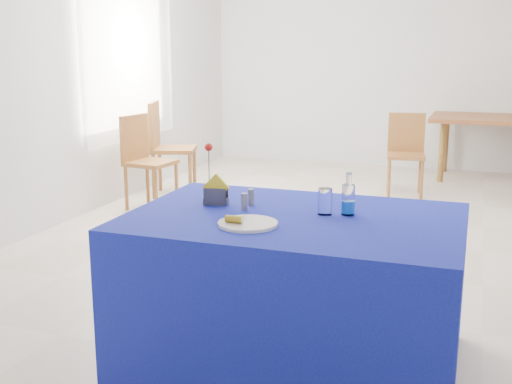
{
  "coord_description": "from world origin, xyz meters",
  "views": [
    {
      "loc": [
        1.01,
        -5.08,
        1.56
      ],
      "look_at": [
        0.08,
        -2.42,
        0.92
      ],
      "focal_mm": 45.0,
      "sensor_mm": 36.0,
      "label": 1
    }
  ],
  "objects_px": {
    "plate": "(248,224)",
    "chair_win_a": "(144,155)",
    "oak_table": "(498,123)",
    "chair_win_b": "(165,142)",
    "chair_bg_left": "(406,148)",
    "water_bottle": "(348,201)",
    "blue_table": "(293,289)"
  },
  "relations": [
    {
      "from": "plate",
      "to": "chair_win_a",
      "type": "height_order",
      "value": "chair_win_a"
    },
    {
      "from": "oak_table",
      "to": "chair_win_b",
      "type": "xyz_separation_m",
      "value": [
        -3.35,
        -2.02,
        -0.1
      ]
    },
    {
      "from": "chair_bg_left",
      "to": "chair_win_a",
      "type": "bearing_deg",
      "value": -156.58
    },
    {
      "from": "water_bottle",
      "to": "oak_table",
      "type": "distance_m",
      "value": 5.14
    },
    {
      "from": "water_bottle",
      "to": "chair_win_b",
      "type": "bearing_deg",
      "value": 129.97
    },
    {
      "from": "chair_bg_left",
      "to": "oak_table",
      "type": "bearing_deg",
      "value": 42.08
    },
    {
      "from": "plate",
      "to": "chair_win_a",
      "type": "distance_m",
      "value": 3.54
    },
    {
      "from": "blue_table",
      "to": "water_bottle",
      "type": "height_order",
      "value": "water_bottle"
    },
    {
      "from": "chair_bg_left",
      "to": "plate",
      "type": "bearing_deg",
      "value": -101.52
    },
    {
      "from": "blue_table",
      "to": "chair_win_a",
      "type": "bearing_deg",
      "value": 131.17
    },
    {
      "from": "chair_win_a",
      "to": "chair_win_b",
      "type": "distance_m",
      "value": 0.57
    },
    {
      "from": "blue_table",
      "to": "chair_bg_left",
      "type": "height_order",
      "value": "chair_bg_left"
    },
    {
      "from": "oak_table",
      "to": "chair_bg_left",
      "type": "height_order",
      "value": "chair_bg_left"
    },
    {
      "from": "blue_table",
      "to": "chair_bg_left",
      "type": "distance_m",
      "value": 4.05
    },
    {
      "from": "water_bottle",
      "to": "chair_bg_left",
      "type": "bearing_deg",
      "value": 92.11
    },
    {
      "from": "water_bottle",
      "to": "plate",
      "type": "bearing_deg",
      "value": -139.51
    },
    {
      "from": "blue_table",
      "to": "chair_win_b",
      "type": "height_order",
      "value": "chair_win_b"
    },
    {
      "from": "plate",
      "to": "water_bottle",
      "type": "relative_size",
      "value": 1.29
    },
    {
      "from": "water_bottle",
      "to": "chair_win_b",
      "type": "height_order",
      "value": "chair_win_b"
    },
    {
      "from": "chair_win_a",
      "to": "oak_table",
      "type": "bearing_deg",
      "value": -44.71
    },
    {
      "from": "chair_win_b",
      "to": "water_bottle",
      "type": "bearing_deg",
      "value": -157.84
    },
    {
      "from": "water_bottle",
      "to": "chair_win_a",
      "type": "relative_size",
      "value": 0.23
    },
    {
      "from": "plate",
      "to": "chair_bg_left",
      "type": "bearing_deg",
      "value": 86.64
    },
    {
      "from": "blue_table",
      "to": "chair_win_a",
      "type": "xyz_separation_m",
      "value": [
        -2.27,
        2.6,
        0.15
      ]
    },
    {
      "from": "blue_table",
      "to": "chair_win_b",
      "type": "bearing_deg",
      "value": 126.29
    },
    {
      "from": "oak_table",
      "to": "chair_bg_left",
      "type": "relative_size",
      "value": 1.77
    },
    {
      "from": "chair_win_b",
      "to": "oak_table",
      "type": "bearing_deg",
      "value": -76.76
    },
    {
      "from": "water_bottle",
      "to": "chair_win_a",
      "type": "bearing_deg",
      "value": 135.22
    },
    {
      "from": "plate",
      "to": "water_bottle",
      "type": "height_order",
      "value": "water_bottle"
    },
    {
      "from": "oak_table",
      "to": "chair_win_a",
      "type": "distance_m",
      "value": 4.19
    },
    {
      "from": "water_bottle",
      "to": "chair_win_a",
      "type": "distance_m",
      "value": 3.55
    },
    {
      "from": "plate",
      "to": "oak_table",
      "type": "height_order",
      "value": "plate"
    }
  ]
}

